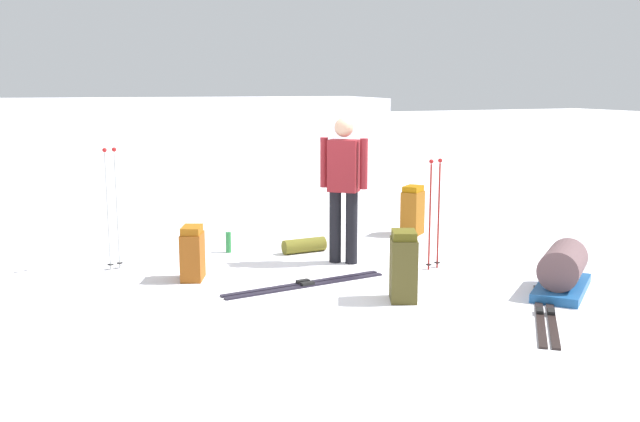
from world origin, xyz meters
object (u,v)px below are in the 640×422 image
(skier_standing, at_px, (344,183))
(gear_sled, at_px, (563,270))
(ski_pair_near, at_px, (305,284))
(backpack_bright, at_px, (192,254))
(backpack_small_spare, at_px, (403,266))
(ski_pair_far, at_px, (545,313))
(ski_poles_planted_far, at_px, (434,208))
(thermos_bottle, at_px, (228,242))
(ski_poles_planted_near, at_px, (112,203))
(sleeping_mat_rolled, at_px, (304,245))
(backpack_large_dark, at_px, (413,211))

(skier_standing, distance_m, gear_sled, 2.60)
(ski_pair_near, xyz_separation_m, backpack_bright, (-1.02, 0.69, 0.27))
(ski_pair_near, relative_size, backpack_small_spare, 2.68)
(ski_pair_far, bearing_deg, ski_poles_planted_far, 92.20)
(ski_pair_near, distance_m, ski_pair_far, 2.42)
(backpack_bright, distance_m, thermos_bottle, 1.29)
(ski_poles_planted_near, bearing_deg, gear_sled, -33.82)
(backpack_small_spare, xyz_separation_m, ski_poles_planted_far, (0.91, 0.92, 0.36))
(backpack_bright, distance_m, sleeping_mat_rolled, 1.73)
(backpack_small_spare, height_order, gear_sled, backpack_small_spare)
(ski_poles_planted_near, height_order, thermos_bottle, ski_poles_planted_near)
(skier_standing, relative_size, thermos_bottle, 6.54)
(skier_standing, distance_m, ski_poles_planted_far, 1.08)
(backpack_large_dark, relative_size, thermos_bottle, 2.64)
(backpack_bright, relative_size, ski_poles_planted_near, 0.42)
(backpack_small_spare, xyz_separation_m, thermos_bottle, (-1.02, 2.61, -0.21))
(ski_pair_near, relative_size, ski_pair_far, 1.20)
(skier_standing, relative_size, ski_pair_far, 1.10)
(ski_pair_near, bearing_deg, ski_poles_planted_far, 2.68)
(backpack_bright, height_order, ski_poles_planted_far, ski_poles_planted_far)
(skier_standing, height_order, ski_pair_far, skier_standing)
(ski_poles_planted_near, xyz_separation_m, sleeping_mat_rolled, (2.29, -0.09, -0.68))
(thermos_bottle, bearing_deg, ski_poles_planted_far, -41.22)
(ski_pair_far, distance_m, ski_poles_planted_far, 1.96)
(backpack_large_dark, height_order, ski_poles_planted_near, ski_poles_planted_near)
(backpack_small_spare, relative_size, sleeping_mat_rolled, 1.26)
(ski_pair_near, relative_size, ski_poles_planted_near, 1.34)
(gear_sled, distance_m, thermos_bottle, 4.00)
(gear_sled, bearing_deg, backpack_small_spare, 166.59)
(skier_standing, bearing_deg, thermos_bottle, 136.92)
(ski_pair_far, xyz_separation_m, backpack_bright, (-2.70, 2.45, 0.27))
(ski_pair_far, relative_size, backpack_large_dark, 2.25)
(sleeping_mat_rolled, relative_size, thermos_bottle, 2.12)
(gear_sled, height_order, sleeping_mat_rolled, gear_sled)
(skier_standing, xyz_separation_m, gear_sled, (1.53, -1.97, -0.73))
(ski_pair_near, relative_size, sleeping_mat_rolled, 3.37)
(backpack_small_spare, bearing_deg, gear_sled, -13.41)
(ski_pair_far, xyz_separation_m, backpack_small_spare, (-0.98, 0.91, 0.33))
(ski_poles_planted_far, height_order, sleeping_mat_rolled, ski_poles_planted_far)
(ski_poles_planted_far, distance_m, gear_sled, 1.56)
(ski_pair_far, distance_m, ski_poles_planted_near, 4.76)
(ski_poles_planted_near, bearing_deg, ski_pair_near, -40.36)
(ski_poles_planted_near, distance_m, ski_poles_planted_far, 3.63)
(backpack_bright, relative_size, gear_sled, 0.53)
(backpack_large_dark, height_order, gear_sled, backpack_large_dark)
(skier_standing, distance_m, ski_pair_near, 1.42)
(backpack_small_spare, bearing_deg, backpack_bright, 138.03)
(thermos_bottle, bearing_deg, sleeping_mat_rolled, -23.21)
(backpack_small_spare, bearing_deg, thermos_bottle, 111.26)
(ski_pair_near, relative_size, gear_sled, 1.68)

